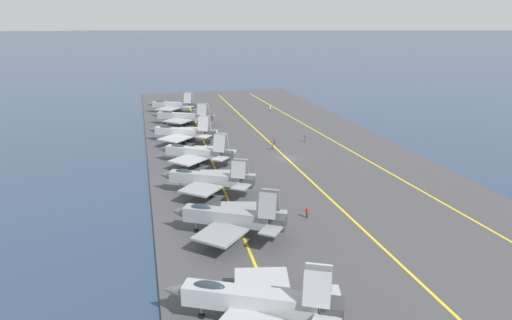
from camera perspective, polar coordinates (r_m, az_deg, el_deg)
ground_plane at (r=91.17m, az=3.86°, el=-0.03°), size 2000.00×2000.00×0.00m
carrier_deck at (r=91.12m, az=3.87°, el=0.09°), size 178.22×53.87×0.40m
deck_stripe_foul_line at (r=96.52m, az=12.27°, el=0.84°), size 160.29×6.67×0.01m
deck_stripe_centerline at (r=91.05m, az=3.87°, el=0.21°), size 160.40×0.36×0.01m
deck_stripe_edge_line at (r=87.77m, az=-5.37°, el=-0.49°), size 160.32×5.69×0.01m
parked_jet_nearest at (r=42.66m, az=-0.35°, el=-17.11°), size 13.72×16.55×6.67m
parked_jet_second at (r=58.16m, az=-3.39°, el=-7.15°), size 13.34×15.19×6.80m
parked_jet_third at (r=71.88m, az=-6.09°, el=-2.34°), size 12.43×15.53×6.15m
parked_jet_fourth at (r=87.48m, az=-7.49°, el=0.97°), size 13.23×15.06×6.41m
parked_jet_fifth at (r=103.04m, az=-9.19°, el=3.47°), size 13.76×15.77×6.40m
parked_jet_sixth at (r=119.83m, az=-9.18°, el=5.42°), size 12.90×16.79×6.02m
parked_jet_seventh at (r=135.90m, az=-10.42°, el=6.79°), size 13.32×15.01×6.17m
crew_purple_vest at (r=101.26m, az=2.33°, el=2.56°), size 0.32×0.42×1.70m
crew_white_vest at (r=136.49m, az=1.79°, el=6.46°), size 0.37×0.44×1.74m
crew_red_vest at (r=64.41m, az=6.40°, el=-6.43°), size 0.43×0.46×1.72m
crew_blue_vest at (r=103.12m, az=6.15°, el=2.76°), size 0.35×0.44×1.76m
crew_brown_vest at (r=96.57m, az=2.05°, el=1.84°), size 0.44×0.36×1.75m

